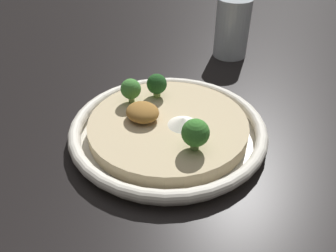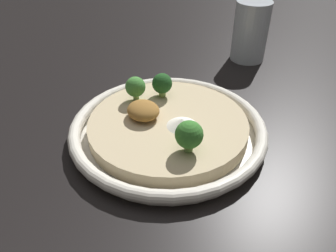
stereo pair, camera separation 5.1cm
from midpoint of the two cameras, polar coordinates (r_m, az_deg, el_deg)
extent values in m
plane|color=black|center=(0.52, -2.80, -1.74)|extent=(6.00, 6.00, 0.00)
cylinder|color=silver|center=(0.51, -2.81, -1.42)|extent=(0.29, 0.29, 0.01)
torus|color=silver|center=(0.51, -2.85, -0.27)|extent=(0.30, 0.30, 0.02)
cylinder|color=#CCB78E|center=(0.51, -2.86, -0.10)|extent=(0.25, 0.25, 0.02)
cone|color=white|center=(0.49, -0.31, 0.72)|extent=(0.05, 0.05, 0.01)
ellipsoid|color=olive|center=(0.50, -7.36, 2.32)|extent=(0.05, 0.05, 0.02)
cylinder|color=#84A856|center=(0.56, -4.56, 5.86)|extent=(0.01, 0.01, 0.02)
sphere|color=#1E4C1E|center=(0.55, -4.64, 7.24)|extent=(0.03, 0.03, 0.03)
cylinder|color=#668E47|center=(0.44, 1.42, -3.10)|extent=(0.02, 0.02, 0.02)
sphere|color=#387A2D|center=(0.43, 1.45, -1.31)|extent=(0.04, 0.04, 0.04)
cylinder|color=#84A856|center=(0.54, -9.06, 4.87)|extent=(0.01, 0.01, 0.02)
sphere|color=#428438|center=(0.54, -9.22, 6.31)|extent=(0.03, 0.03, 0.03)
cylinder|color=silver|center=(0.77, 9.19, 16.43)|extent=(0.08, 0.08, 0.13)
camera|label=1|loc=(0.03, -92.86, -2.10)|focal=35.00mm
camera|label=2|loc=(0.03, 87.14, 2.10)|focal=35.00mm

